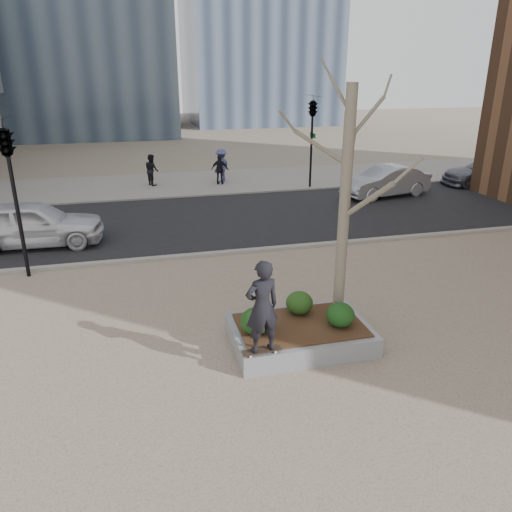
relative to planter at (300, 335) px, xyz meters
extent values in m
plane|color=gray|center=(-1.00, 0.00, -0.23)|extent=(120.00, 120.00, 0.00)
cube|color=black|center=(-1.00, 10.00, -0.21)|extent=(60.00, 8.00, 0.02)
cube|color=gray|center=(-1.00, 17.00, -0.21)|extent=(60.00, 6.00, 0.02)
cube|color=gray|center=(0.00, 0.00, 0.00)|extent=(3.00, 2.00, 0.45)
cube|color=#382314|center=(0.00, 0.00, 0.25)|extent=(2.70, 1.70, 0.04)
ellipsoid|color=#133D14|center=(-1.04, -0.12, 0.54)|extent=(0.65, 0.65, 0.55)
ellipsoid|color=#1C3B13|center=(0.14, 0.51, 0.53)|extent=(0.62, 0.62, 0.52)
ellipsoid|color=#153D13|center=(0.81, -0.26, 0.53)|extent=(0.62, 0.62, 0.52)
imported|color=black|center=(-1.10, -0.88, 1.25)|extent=(0.76, 0.57, 1.90)
imported|color=silver|center=(-6.70, 8.37, 0.58)|extent=(4.67, 2.06, 1.56)
imported|color=#A4A6AC|center=(8.28, 11.87, 0.50)|extent=(4.47, 2.23, 1.41)
imported|color=slate|center=(14.54, 12.77, 0.47)|extent=(4.84, 2.47, 1.35)
imported|color=black|center=(-2.29, 16.95, 0.59)|extent=(0.86, 0.95, 1.59)
imported|color=#474C80|center=(1.34, 16.92, 0.66)|extent=(1.24, 1.24, 1.73)
imported|color=black|center=(1.14, 16.28, 0.56)|extent=(0.97, 0.65, 1.53)
camera|label=1|loc=(-3.29, -9.14, 5.53)|focal=35.00mm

